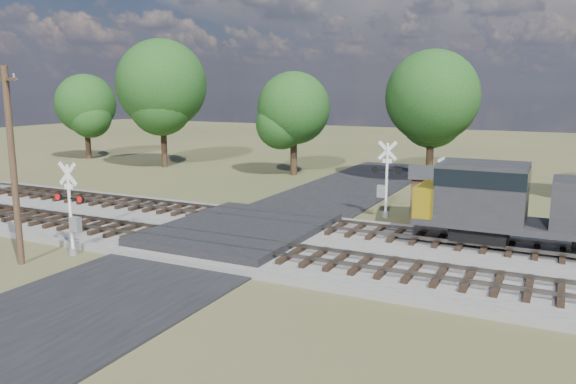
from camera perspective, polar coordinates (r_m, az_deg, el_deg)
The scene contains 11 objects.
ground at distance 26.89m, azimuth -5.41°, elevation -4.88°, with size 160.00×160.00×0.00m, color #434927.
ballast_bed at distance 23.86m, azimuth 16.34°, elevation -6.89°, with size 140.00×10.00×0.30m, color gray.
road at distance 26.88m, azimuth -5.41°, elevation -4.80°, with size 7.00×60.00×0.08m, color black.
crossing_panel at distance 27.22m, azimuth -4.87°, elevation -3.99°, with size 7.00×9.00×0.62m, color #262628.
track_near at distance 23.61m, azimuth -1.49°, elevation -5.98°, with size 140.00×2.60×0.33m.
track_far at distance 27.97m, azimuth 3.29°, elevation -3.37°, with size 140.00×2.60×0.33m.
crossing_signal_near at distance 25.71m, azimuth -21.08°, elevation -2.38°, with size 1.64×0.35×4.06m.
crossing_signal_far at distance 31.59m, azimuth 9.81°, elevation 0.64°, with size 1.73×0.37×4.29m.
utility_pole at distance 24.85m, azimuth -26.18°, elevation 2.77°, with size 1.91×0.60×7.98m.
equipment_shed at distance 30.86m, azimuth 15.87°, elevation -0.51°, with size 5.02×5.02×2.83m.
treeline at distance 43.00m, azimuth 14.12°, elevation 9.17°, with size 80.56×10.99×11.48m.
Camera 1 is at (13.69, -22.03, 7.10)m, focal length 35.00 mm.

